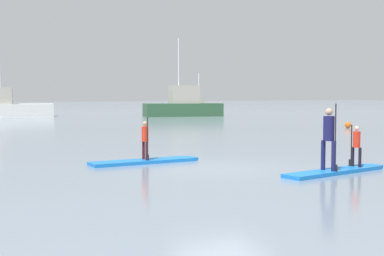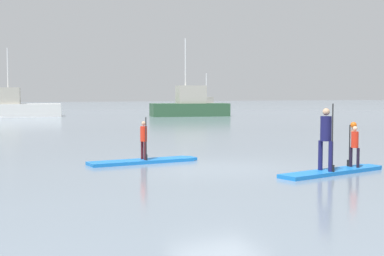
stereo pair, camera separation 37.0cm
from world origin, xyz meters
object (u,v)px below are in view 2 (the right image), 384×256
motor_boat_small_navy (206,106)px  mooring_buoy_near (354,125)px  paddler_child_front (354,144)px  fishing_boat_green_midground (190,105)px  paddler_adult (326,135)px  paddleboard_near (144,161)px  fishing_boat_white_large (6,106)px  paddler_child_solo (144,138)px  paddleboard_far (334,172)px

motor_boat_small_navy → mooring_buoy_near: 29.92m
paddler_child_front → fishing_boat_green_midground: bearing=71.3°
paddler_adult → fishing_boat_green_midground: (12.50, 33.73, -0.02)m
paddleboard_near → fishing_boat_white_large: 35.75m
paddler_child_solo → fishing_boat_green_midground: (15.86, 29.43, 0.26)m
paddleboard_far → motor_boat_small_navy: 47.33m
paddleboard_far → paddleboard_near: bearing=131.0°
paddler_child_front → motor_boat_small_navy: (18.03, 43.25, -0.10)m
paddler_child_solo → motor_boat_small_navy: motor_boat_small_navy is taller
paddler_child_front → mooring_buoy_near: paddler_child_front is taller
fishing_boat_white_large → mooring_buoy_near: (16.78, -26.02, -0.77)m
paddler_child_front → paddleboard_near: bearing=138.0°
motor_boat_small_navy → paddleboard_near: bearing=-120.0°
fishing_boat_white_large → motor_boat_small_navy: bearing=8.8°
paddleboard_near → paddler_adult: paddler_adult is taller
paddleboard_far → fishing_boat_green_midground: 35.81m
fishing_boat_green_midground → mooring_buoy_near: 19.77m
paddleboard_far → paddler_adult: paddler_adult is taller
paddleboard_far → mooring_buoy_near: 19.49m
fishing_boat_green_midground → paddler_child_solo: bearing=-118.3°
fishing_boat_white_large → fishing_boat_green_midground: bearing=-22.4°
paddler_child_front → fishing_boat_green_midground: 35.37m
paddler_child_front → fishing_boat_green_midground: fishing_boat_green_midground is taller
paddleboard_far → mooring_buoy_near: (13.60, 13.96, 0.14)m
paddleboard_near → paddler_child_solo: 0.71m
fishing_boat_white_large → paddleboard_near: bearing=-90.8°
paddler_adult → fishing_boat_white_large: size_ratio=0.18×
paddler_adult → fishing_boat_white_large: bearing=94.1°
motor_boat_small_navy → fishing_boat_white_large: bearing=-171.2°
paddler_adult → paddler_child_solo: bearing=128.0°
paddleboard_near → motor_boat_small_navy: size_ratio=0.61×
paddleboard_far → fishing_boat_green_midground: bearing=70.1°
paddleboard_near → motor_boat_small_navy: (22.57, 39.16, 0.57)m
paddleboard_near → paddler_child_front: 6.14m
paddleboard_near → paddleboard_far: same height
paddler_child_solo → mooring_buoy_near: paddler_child_solo is taller
mooring_buoy_near → fishing_boat_green_midground: bearing=94.1°
fishing_boat_green_midground → mooring_buoy_near: bearing=-85.9°
paddleboard_far → paddler_child_front: size_ratio=3.15×
paddler_adult → motor_boat_small_navy: size_ratio=0.31×
paddler_child_solo → motor_boat_small_navy: size_ratio=0.23×
paddleboard_far → motor_boat_small_navy: bearing=66.5°
fishing_boat_white_large → motor_boat_small_navy: size_ratio=1.71×
paddleboard_near → paddler_adult: (3.37, -4.31, 0.98)m
paddleboard_far → paddler_child_solo: bearing=131.0°
paddler_child_front → fishing_boat_white_large: fishing_boat_white_large is taller
fishing_boat_green_midground → motor_boat_small_navy: fishing_boat_green_midground is taller
mooring_buoy_near → motor_boat_small_navy: bearing=79.8°
paddler_child_front → paddler_child_solo: bearing=138.0°
paddleboard_near → paddler_child_solo: size_ratio=2.65×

